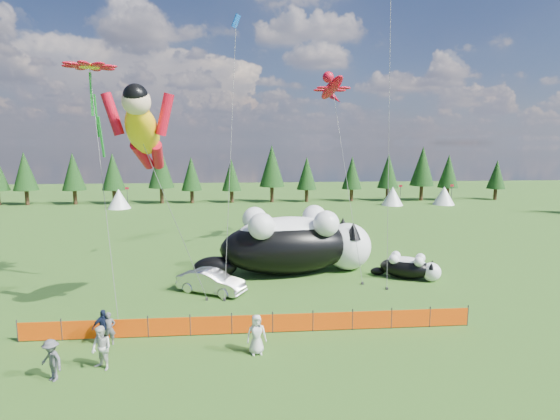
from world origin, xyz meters
The scene contains 16 objects.
ground centered at (0.00, 0.00, 0.00)m, with size 160.00×160.00×0.00m, color #123409.
safety_fence centered at (0.00, -3.00, 0.50)m, with size 22.06×0.06×1.10m.
tree_line centered at (0.00, 45.00, 4.00)m, with size 90.00×4.00×8.00m, color black, non-canonical shape.
festival_tents centered at (11.00, 40.00, 1.40)m, with size 50.00×3.20×2.80m, color white, non-canonical shape.
cat_large centered at (3.33, 7.00, 2.22)m, with size 12.93×5.80×4.68m.
cat_small centered at (10.98, 4.93, 0.82)m, with size 4.42×3.15×1.72m.
car centered at (-2.41, 3.16, 0.72)m, with size 1.52×4.35×1.43m, color silver.
spectator_a centered at (-6.63, -3.60, 0.77)m, with size 0.56×0.37×1.54m, color #515156.
spectator_b centered at (-6.26, -5.91, 0.93)m, with size 0.90×0.53×1.86m, color silver.
spectator_c centered at (-6.89, -3.60, 0.85)m, with size 1.00×0.51×1.70m, color #121A33.
spectator_d centered at (-7.94, -6.62, 0.85)m, with size 1.10×0.57×1.70m, color #515156.
spectator_e centered at (0.14, -5.08, 0.90)m, with size 0.88×0.57×1.80m, color silver.
superhero_kite centered at (-5.29, -0.79, 9.84)m, with size 5.30×5.47×12.50m.
gecko_kite centered at (7.25, 14.25, 13.89)m, with size 4.05×13.64×17.20m.
flower_kite centered at (-9.02, 3.39, 13.43)m, with size 4.44×7.47×14.69m.
diamond_kite_a centered at (-0.70, 6.14, 16.34)m, with size 1.26×5.34×18.02m.
Camera 1 is at (-0.37, -23.31, 9.27)m, focal length 28.00 mm.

